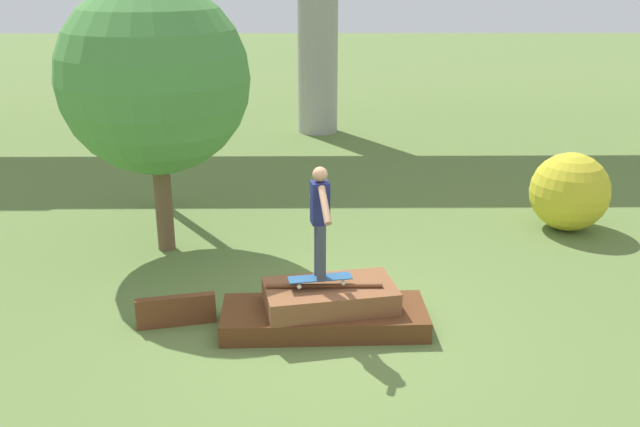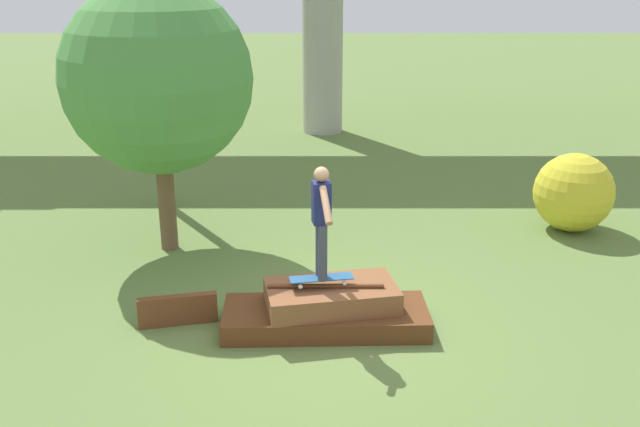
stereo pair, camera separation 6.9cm
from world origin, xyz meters
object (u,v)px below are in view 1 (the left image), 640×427
(tree_behind_left, at_px, (154,79))
(bush_yellow_flowering, at_px, (570,192))
(skateboard, at_px, (320,278))
(utility_pole, at_px, (151,44))
(skater, at_px, (320,216))

(tree_behind_left, distance_m, bush_yellow_flowering, 7.39)
(skateboard, relative_size, utility_pole, 0.14)
(tree_behind_left, bearing_deg, utility_pole, 102.78)
(skateboard, height_order, skater, skater)
(skateboard, xyz_separation_m, utility_pole, (-3.05, 4.97, 2.42))
(skater, height_order, tree_behind_left, tree_behind_left)
(skater, xyz_separation_m, utility_pole, (-3.05, 4.97, 1.56))
(skater, bearing_deg, bush_yellow_flowering, 38.99)
(skateboard, bearing_deg, utility_pole, 121.54)
(utility_pole, height_order, tree_behind_left, utility_pole)
(utility_pole, xyz_separation_m, bush_yellow_flowering, (7.53, -1.35, -2.43))
(skateboard, distance_m, tree_behind_left, 4.31)
(skateboard, bearing_deg, bush_yellow_flowering, 38.99)
(skater, relative_size, bush_yellow_flowering, 1.06)
(skateboard, relative_size, skater, 0.57)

